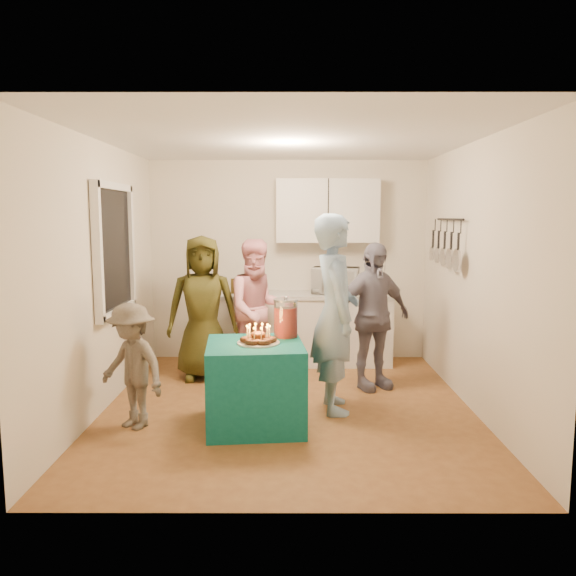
{
  "coord_description": "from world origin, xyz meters",
  "views": [
    {
      "loc": [
        0.01,
        -5.37,
        1.89
      ],
      "look_at": [
        0.0,
        0.35,
        1.15
      ],
      "focal_mm": 35.0,
      "sensor_mm": 36.0,
      "label": 1
    }
  ],
  "objects_px": {
    "party_table": "(255,385)",
    "punch_jar": "(286,319)",
    "microwave": "(335,280)",
    "child_near_left": "(132,366)",
    "woman_back_left": "(203,308)",
    "woman_back_center": "(258,310)",
    "man_birthday": "(335,314)",
    "counter": "(304,330)",
    "woman_back_right": "(372,316)"
  },
  "relations": [
    {
      "from": "woman_back_right",
      "to": "microwave",
      "type": "bearing_deg",
      "value": 80.77
    },
    {
      "from": "microwave",
      "to": "woman_back_left",
      "type": "xyz_separation_m",
      "value": [
        -1.59,
        -0.68,
        -0.24
      ]
    },
    {
      "from": "punch_jar",
      "to": "woman_back_center",
      "type": "bearing_deg",
      "value": 104.67
    },
    {
      "from": "microwave",
      "to": "woman_back_center",
      "type": "distance_m",
      "value": 1.19
    },
    {
      "from": "man_birthday",
      "to": "woman_back_left",
      "type": "height_order",
      "value": "man_birthday"
    },
    {
      "from": "woman_back_left",
      "to": "child_near_left",
      "type": "xyz_separation_m",
      "value": [
        -0.4,
        -1.55,
        -0.27
      ]
    },
    {
      "from": "punch_jar",
      "to": "woman_back_center",
      "type": "distance_m",
      "value": 1.28
    },
    {
      "from": "child_near_left",
      "to": "microwave",
      "type": "bearing_deg",
      "value": 82.08
    },
    {
      "from": "counter",
      "to": "woman_back_center",
      "type": "height_order",
      "value": "woman_back_center"
    },
    {
      "from": "punch_jar",
      "to": "man_birthday",
      "type": "distance_m",
      "value": 0.5
    },
    {
      "from": "microwave",
      "to": "child_near_left",
      "type": "height_order",
      "value": "microwave"
    },
    {
      "from": "party_table",
      "to": "child_near_left",
      "type": "distance_m",
      "value": 1.11
    },
    {
      "from": "punch_jar",
      "to": "man_birthday",
      "type": "height_order",
      "value": "man_birthday"
    },
    {
      "from": "woman_back_center",
      "to": "woman_back_right",
      "type": "bearing_deg",
      "value": -35.73
    },
    {
      "from": "party_table",
      "to": "microwave",
      "type": "bearing_deg",
      "value": 67.76
    },
    {
      "from": "counter",
      "to": "woman_back_left",
      "type": "relative_size",
      "value": 1.32
    },
    {
      "from": "party_table",
      "to": "woman_back_left",
      "type": "xyz_separation_m",
      "value": [
        -0.69,
        1.51,
        0.45
      ]
    },
    {
      "from": "woman_back_center",
      "to": "man_birthday",
      "type": "bearing_deg",
      "value": -72.48
    },
    {
      "from": "microwave",
      "to": "man_birthday",
      "type": "height_order",
      "value": "man_birthday"
    },
    {
      "from": "microwave",
      "to": "man_birthday",
      "type": "xyz_separation_m",
      "value": [
        -0.14,
        -1.75,
        -0.12
      ]
    },
    {
      "from": "counter",
      "to": "woman_back_right",
      "type": "height_order",
      "value": "woman_back_right"
    },
    {
      "from": "woman_back_center",
      "to": "woman_back_right",
      "type": "height_order",
      "value": "woman_back_center"
    },
    {
      "from": "microwave",
      "to": "woman_back_left",
      "type": "height_order",
      "value": "woman_back_left"
    },
    {
      "from": "woman_back_right",
      "to": "child_near_left",
      "type": "relative_size",
      "value": 1.42
    },
    {
      "from": "woman_back_right",
      "to": "woman_back_left",
      "type": "bearing_deg",
      "value": 142.77
    },
    {
      "from": "punch_jar",
      "to": "man_birthday",
      "type": "relative_size",
      "value": 0.18
    },
    {
      "from": "woman_back_right",
      "to": "counter",
      "type": "bearing_deg",
      "value": 98.2
    },
    {
      "from": "counter",
      "to": "party_table",
      "type": "xyz_separation_m",
      "value": [
        -0.49,
        -2.18,
        -0.05
      ]
    },
    {
      "from": "child_near_left",
      "to": "woman_back_right",
      "type": "bearing_deg",
      "value": 60.75
    },
    {
      "from": "party_table",
      "to": "man_birthday",
      "type": "distance_m",
      "value": 1.04
    },
    {
      "from": "woman_back_left",
      "to": "punch_jar",
      "type": "bearing_deg",
      "value": -58.16
    },
    {
      "from": "counter",
      "to": "man_birthday",
      "type": "bearing_deg",
      "value": -81.75
    },
    {
      "from": "party_table",
      "to": "punch_jar",
      "type": "relative_size",
      "value": 2.5
    },
    {
      "from": "microwave",
      "to": "woman_back_right",
      "type": "height_order",
      "value": "woman_back_right"
    },
    {
      "from": "woman_back_right",
      "to": "child_near_left",
      "type": "bearing_deg",
      "value": -178.9
    },
    {
      "from": "microwave",
      "to": "woman_back_center",
      "type": "relative_size",
      "value": 0.36
    },
    {
      "from": "counter",
      "to": "microwave",
      "type": "xyz_separation_m",
      "value": [
        0.4,
        0.0,
        0.64
      ]
    },
    {
      "from": "counter",
      "to": "party_table",
      "type": "height_order",
      "value": "counter"
    },
    {
      "from": "woman_back_right",
      "to": "child_near_left",
      "type": "distance_m",
      "value": 2.59
    },
    {
      "from": "counter",
      "to": "microwave",
      "type": "height_order",
      "value": "microwave"
    },
    {
      "from": "punch_jar",
      "to": "woman_back_center",
      "type": "xyz_separation_m",
      "value": [
        -0.32,
        1.23,
        -0.12
      ]
    },
    {
      "from": "counter",
      "to": "man_birthday",
      "type": "distance_m",
      "value": 1.85
    },
    {
      "from": "woman_back_left",
      "to": "woman_back_center",
      "type": "height_order",
      "value": "woman_back_left"
    },
    {
      "from": "counter",
      "to": "child_near_left",
      "type": "relative_size",
      "value": 1.95
    },
    {
      "from": "party_table",
      "to": "child_near_left",
      "type": "relative_size",
      "value": 0.75
    },
    {
      "from": "punch_jar",
      "to": "child_near_left",
      "type": "bearing_deg",
      "value": -166.94
    },
    {
      "from": "microwave",
      "to": "woman_back_right",
      "type": "xyz_separation_m",
      "value": [
        0.32,
        -1.06,
        -0.27
      ]
    },
    {
      "from": "child_near_left",
      "to": "party_table",
      "type": "bearing_deg",
      "value": 36.25
    },
    {
      "from": "man_birthday",
      "to": "woman_back_right",
      "type": "relative_size",
      "value": 1.19
    },
    {
      "from": "microwave",
      "to": "woman_back_center",
      "type": "height_order",
      "value": "woman_back_center"
    }
  ]
}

